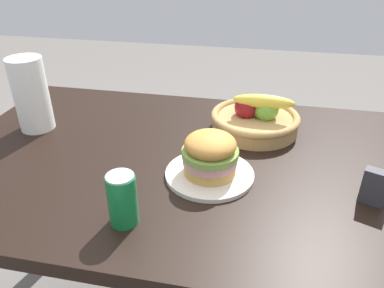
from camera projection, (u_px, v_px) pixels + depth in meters
dining_table at (181, 184)px, 1.14m from camera, size 1.40×0.90×0.75m
plate at (210, 174)px, 1.00m from camera, size 0.24×0.24×0.01m
sandwich at (210, 154)px, 0.97m from camera, size 0.15×0.15×0.12m
soda_can at (122, 199)px, 0.81m from camera, size 0.07×0.07×0.13m
fruit_basket at (255, 118)px, 1.21m from camera, size 0.29×0.29×0.14m
paper_towel_roll at (31, 94)px, 1.19m from camera, size 0.11×0.11×0.24m
napkin_holder at (375, 187)px, 0.88m from camera, size 0.07×0.05×0.09m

